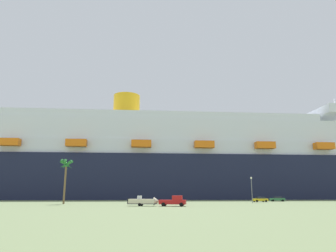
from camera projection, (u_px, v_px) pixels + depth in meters
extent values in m
plane|color=#66754C|center=(162.00, 201.00, 109.78)|extent=(600.00, 600.00, 0.00)
cube|color=#191E38|center=(197.00, 178.00, 141.56)|extent=(222.41, 45.38, 18.50)
cube|color=white|center=(197.00, 155.00, 143.85)|extent=(195.79, 41.30, 3.10)
cube|color=white|center=(187.00, 148.00, 144.16)|extent=(189.12, 40.78, 3.10)
cube|color=white|center=(178.00, 142.00, 144.46)|extent=(177.36, 39.34, 3.10)
cube|color=white|center=(168.00, 135.00, 144.77)|extent=(166.55, 38.60, 3.10)
cube|color=white|center=(159.00, 128.00, 145.07)|extent=(157.01, 37.93, 3.10)
cube|color=white|center=(150.00, 122.00, 145.38)|extent=(151.95, 36.90, 3.10)
cube|color=white|center=(328.00, 118.00, 153.15)|extent=(23.97, 38.75, 4.00)
cylinder|color=yellow|center=(127.00, 107.00, 145.99)|extent=(12.94, 12.94, 10.89)
cylinder|color=silver|center=(336.00, 110.00, 154.35)|extent=(0.80, 0.80, 12.00)
cube|color=orange|center=(9.00, 142.00, 120.82)|extent=(8.15, 3.60, 2.80)
cube|color=orange|center=(76.00, 143.00, 122.86)|extent=(8.15, 3.60, 2.80)
cube|color=orange|center=(141.00, 144.00, 124.91)|extent=(8.15, 3.60, 2.80)
cube|color=orange|center=(204.00, 145.00, 126.96)|extent=(8.15, 3.60, 2.80)
cube|color=orange|center=(265.00, 145.00, 129.01)|extent=(8.15, 3.60, 2.80)
cube|color=orange|center=(324.00, 146.00, 131.06)|extent=(8.15, 3.60, 2.80)
cube|color=red|center=(173.00, 202.00, 64.67)|extent=(5.87, 2.98, 0.90)
cube|color=red|center=(177.00, 198.00, 64.71)|extent=(2.32, 2.17, 0.90)
cube|color=#26333F|center=(180.00, 198.00, 64.60)|extent=(0.40, 1.67, 0.63)
cylinder|color=black|center=(182.00, 204.00, 65.25)|extent=(0.84, 0.42, 0.80)
cylinder|color=black|center=(181.00, 205.00, 63.32)|extent=(0.84, 0.42, 0.80)
cylinder|color=black|center=(165.00, 204.00, 65.81)|extent=(0.84, 0.42, 0.80)
cylinder|color=black|center=(163.00, 204.00, 63.87)|extent=(0.84, 0.42, 0.80)
cube|color=#595960|center=(142.00, 204.00, 65.56)|extent=(6.33, 2.78, 0.16)
cube|color=#595960|center=(159.00, 204.00, 65.02)|extent=(1.99, 0.48, 0.10)
cylinder|color=black|center=(142.00, 204.00, 66.48)|extent=(0.67, 0.33, 0.64)
cylinder|color=black|center=(140.00, 205.00, 64.66)|extent=(0.67, 0.33, 0.64)
cube|color=beige|center=(142.00, 201.00, 65.67)|extent=(5.81, 2.86, 0.90)
cone|color=beige|center=(157.00, 201.00, 65.20)|extent=(1.49, 1.88, 1.70)
cube|color=silver|center=(140.00, 197.00, 65.92)|extent=(0.97, 1.13, 0.70)
cube|color=black|center=(128.00, 201.00, 66.11)|extent=(0.44, 0.56, 1.10)
cylinder|color=brown|center=(65.00, 184.00, 78.81)|extent=(0.48, 0.48, 9.81)
cone|color=#287233|center=(68.00, 164.00, 79.82)|extent=(1.28, 3.47, 2.08)
cone|color=#287233|center=(68.00, 165.00, 80.16)|extent=(2.88, 2.84, 2.24)
cone|color=#287233|center=(66.00, 165.00, 80.25)|extent=(3.35, 1.61, 2.37)
cone|color=#287233|center=(65.00, 165.00, 80.02)|extent=(1.86, 3.06, 2.78)
cone|color=#287233|center=(65.00, 164.00, 79.70)|extent=(1.93, 3.15, 2.64)
cone|color=#287233|center=(66.00, 164.00, 79.49)|extent=(3.33, 0.88, 2.35)
cone|color=#287233|center=(67.00, 164.00, 79.59)|extent=(2.92, 2.65, 2.45)
sphere|color=#287233|center=(66.00, 165.00, 79.86)|extent=(1.10, 1.10, 1.10)
cylinder|color=slate|center=(252.00, 191.00, 87.07)|extent=(0.20, 0.20, 6.63)
sphere|color=#F9F2CC|center=(251.00, 178.00, 87.82)|extent=(0.56, 0.56, 0.56)
cube|color=#2D723F|center=(277.00, 199.00, 101.56)|extent=(4.90, 2.67, 0.70)
cube|color=#1E232D|center=(278.00, 197.00, 101.66)|extent=(2.85, 2.13, 0.55)
cylinder|color=black|center=(273.00, 200.00, 100.77)|extent=(0.69, 0.33, 0.66)
cylinder|color=black|center=(272.00, 200.00, 102.61)|extent=(0.69, 0.33, 0.66)
cylinder|color=black|center=(283.00, 200.00, 100.35)|extent=(0.69, 0.33, 0.66)
cylinder|color=black|center=(282.00, 200.00, 102.19)|extent=(0.69, 0.33, 0.66)
cube|color=yellow|center=(260.00, 200.00, 95.21)|extent=(4.77, 2.55, 0.70)
cube|color=#1E232D|center=(261.00, 198.00, 95.38)|extent=(2.77, 2.06, 0.55)
cylinder|color=black|center=(257.00, 201.00, 93.96)|extent=(0.69, 0.32, 0.66)
cylinder|color=black|center=(254.00, 201.00, 95.77)|extent=(0.69, 0.32, 0.66)
cylinder|color=black|center=(266.00, 201.00, 94.50)|extent=(0.69, 0.32, 0.66)
cylinder|color=black|center=(263.00, 201.00, 96.30)|extent=(0.69, 0.32, 0.66)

